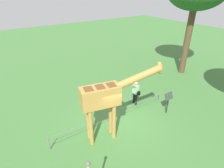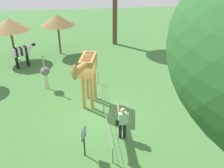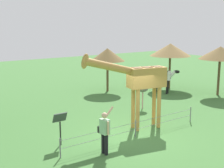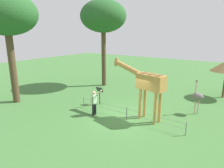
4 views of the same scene
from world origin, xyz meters
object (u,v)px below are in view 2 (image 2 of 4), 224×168
Objects in this scene: zebra at (22,52)px; ostrich at (45,71)px; shade_hut_far at (9,24)px; visitor at (122,121)px; info_sign at (84,137)px; shade_hut_aside at (57,20)px; giraffe at (87,69)px.

ostrich is (3.68, 2.07, 0.01)m from zebra.
visitor is at bearing 33.02° from shade_hut_far.
info_sign is at bearing 24.14° from shade_hut_far.
shade_hut_aside reaches higher than visitor.
zebra is 4.03m from shade_hut_aside.
shade_hut_aside is at bearing -167.05° from giraffe.
shade_hut_far is (-1.63, -0.94, 1.68)m from zebra.
ostrich reaches higher than visitor.
shade_hut_far is (-10.59, -6.88, 1.94)m from visitor.
shade_hut_far is 1.01× the size of shade_hut_aside.
giraffe is 3.00× the size of info_sign.
ostrich is at bearing -4.54° from shade_hut_aside.
ostrich is 0.68× the size of shade_hut_far.
visitor is 0.52× the size of shade_hut_aside.
zebra is at bearing 29.95° from shade_hut_far.
shade_hut_far reaches higher than shade_hut_aside.
visitor is 0.52× the size of shade_hut_far.
zebra is 4.22m from ostrich.
giraffe reaches higher than ostrich.
giraffe is at bearing 174.66° from info_sign.
visitor is 6.55m from ostrich.
info_sign is (0.93, -1.72, 0.05)m from visitor.
visitor is (2.85, 1.37, -1.35)m from giraffe.
zebra is 0.51× the size of shade_hut_far.
ostrich is 6.32m from shade_hut_far.
ostrich is 6.53m from shade_hut_aside.
ostrich is at bearing -160.86° from info_sign.
ostrich is at bearing 29.53° from shade_hut_far.
giraffe is 2.32× the size of visitor.
visitor is 12.21m from shade_hut_aside.
shade_hut_far is at bearing -155.86° from info_sign.
giraffe is 7.71m from zebra.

